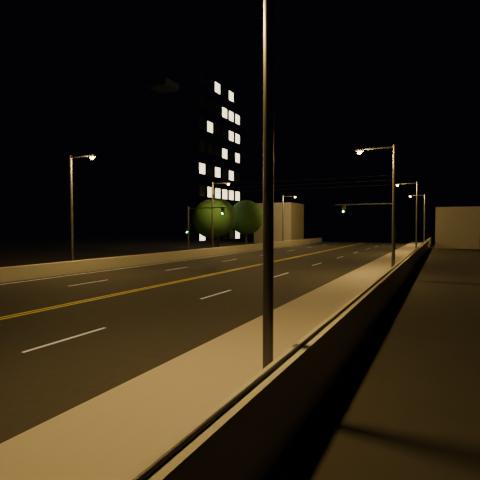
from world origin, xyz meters
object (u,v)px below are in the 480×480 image
at_px(traffic_signal_right, 381,225).
at_px(streetlight_3, 423,216).
at_px(streetlight_5, 215,213).
at_px(tree_0, 212,219).
at_px(streetlight_0, 254,141).
at_px(traffic_signal_left, 197,225).
at_px(streetlight_1, 389,201).
at_px(streetlight_6, 285,217).
at_px(tree_2, 246,217).
at_px(tree_1, 218,218).
at_px(streetlight_4, 74,205).
at_px(building_tower, 164,167).
at_px(streetlight_2, 414,213).

bearing_deg(traffic_signal_right, streetlight_3, 87.56).
height_order(streetlight_5, tree_0, streetlight_5).
relative_size(streetlight_0, traffic_signal_left, 1.57).
distance_m(streetlight_1, tree_0, 30.33).
xyz_separation_m(streetlight_0, streetlight_6, (-21.42, 58.34, 0.00)).
bearing_deg(streetlight_1, tree_2, 128.90).
relative_size(streetlight_1, tree_0, 1.24).
height_order(streetlight_3, tree_1, streetlight_3).
height_order(streetlight_4, building_tower, building_tower).
distance_m(streetlight_2, building_tower, 44.16).
relative_size(streetlight_1, streetlight_2, 1.00).
xyz_separation_m(streetlight_1, traffic_signal_right, (-1.57, 8.19, -1.50)).
xyz_separation_m(streetlight_5, streetlight_6, (0.00, 23.69, 0.00)).
bearing_deg(building_tower, streetlight_0, -50.87).
relative_size(streetlight_0, building_tower, 0.30).
bearing_deg(streetlight_2, traffic_signal_right, -95.52).
bearing_deg(traffic_signal_right, building_tower, 150.26).
bearing_deg(traffic_signal_left, traffic_signal_right, 0.00).
distance_m(streetlight_0, streetlight_3, 65.75).
height_order(streetlight_0, traffic_signal_right, streetlight_0).
height_order(streetlight_1, streetlight_3, same).
height_order(streetlight_2, tree_0, streetlight_2).
relative_size(building_tower, tree_2, 3.78).
bearing_deg(tree_0, traffic_signal_right, -23.53).
height_order(traffic_signal_right, tree_2, tree_2).
height_order(streetlight_0, building_tower, building_tower).
xyz_separation_m(streetlight_2, tree_1, (-26.68, -0.76, -0.33)).
bearing_deg(building_tower, tree_0, -36.51).
bearing_deg(tree_2, streetlight_5, -75.14).
bearing_deg(streetlight_2, building_tower, 170.44).
bearing_deg(tree_1, streetlight_2, 1.63).
bearing_deg(tree_2, traffic_signal_left, -75.89).
height_order(streetlight_1, traffic_signal_right, streetlight_1).
distance_m(streetlight_2, streetlight_4, 37.73).
xyz_separation_m(streetlight_3, streetlight_6, (-21.42, -7.41, 0.00)).
height_order(streetlight_0, streetlight_6, same).
distance_m(building_tower, tree_1, 20.15).
height_order(streetlight_2, streetlight_3, same).
distance_m(streetlight_6, tree_0, 19.71).
height_order(streetlight_0, streetlight_5, same).
xyz_separation_m(streetlight_5, tree_1, (-5.26, 9.80, -0.33)).
relative_size(streetlight_5, streetlight_6, 1.00).
distance_m(traffic_signal_right, tree_2, 34.96).
height_order(tree_0, tree_1, tree_1).
relative_size(streetlight_3, streetlight_6, 1.00).
distance_m(streetlight_6, tree_2, 6.96).
bearing_deg(streetlight_2, tree_0, -165.35).
bearing_deg(streetlight_4, tree_0, 96.71).
height_order(streetlight_6, tree_1, streetlight_6).
relative_size(streetlight_4, building_tower, 0.30).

